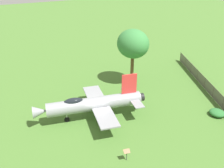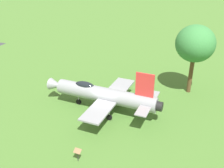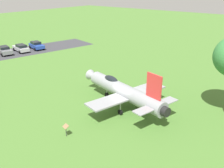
# 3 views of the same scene
# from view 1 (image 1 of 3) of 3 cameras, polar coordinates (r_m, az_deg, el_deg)

# --- Properties ---
(ground_plane) EXTENTS (200.00, 200.00, 0.00)m
(ground_plane) POSITION_cam_1_polar(r_m,az_deg,el_deg) (30.07, -3.80, -7.48)
(ground_plane) COLOR #47722D
(display_jet) EXTENTS (9.88, 12.70, 5.00)m
(display_jet) POSITION_cam_1_polar(r_m,az_deg,el_deg) (29.03, -4.58, -4.47)
(display_jet) COLOR gray
(display_jet) RESTS_ON ground_plane
(shade_tree) EXTENTS (4.92, 4.39, 8.11)m
(shade_tree) POSITION_cam_1_polar(r_m,az_deg,el_deg) (36.45, 4.72, 8.92)
(shade_tree) COLOR brown
(shade_tree) RESTS_ON ground_plane
(shrub_near_fence) EXTENTS (1.88, 1.71, 0.74)m
(shrub_near_fence) POSITION_cam_1_polar(r_m,az_deg,el_deg) (32.63, 22.51, -5.97)
(shrub_near_fence) COLOR #2D7033
(shrub_near_fence) RESTS_ON ground_plane
(info_plaque) EXTENTS (0.53, 0.68, 1.14)m
(info_plaque) POSITION_cam_1_polar(r_m,az_deg,el_deg) (23.81, 3.31, -15.11)
(info_plaque) COLOR #333333
(info_plaque) RESTS_ON ground_plane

